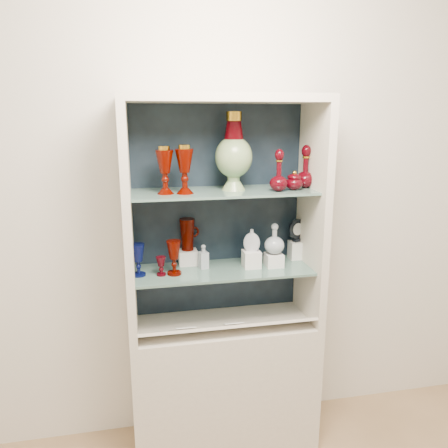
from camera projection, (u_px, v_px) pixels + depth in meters
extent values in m
cube|color=white|center=(216.00, 197.00, 2.42)|extent=(3.50, 0.02, 2.80)
cube|color=beige|center=(224.00, 383.00, 2.46)|extent=(1.00, 0.40, 0.75)
cube|color=black|center=(217.00, 211.00, 2.41)|extent=(0.98, 0.02, 1.15)
cube|color=beige|center=(128.00, 224.00, 2.14)|extent=(0.04, 0.40, 1.15)
cube|color=beige|center=(312.00, 215.00, 2.32)|extent=(0.04, 0.40, 1.15)
cube|color=beige|center=(224.00, 98.00, 2.08)|extent=(1.00, 0.40, 0.04)
cube|color=slate|center=(223.00, 270.00, 2.31)|extent=(0.92, 0.34, 0.01)
cube|color=slate|center=(223.00, 192.00, 2.21)|extent=(0.92, 0.34, 0.01)
cube|color=beige|center=(228.00, 326.00, 2.26)|extent=(0.92, 0.17, 0.09)
cube|color=white|center=(233.00, 323.00, 2.26)|extent=(0.10, 0.06, 0.03)
cube|color=white|center=(186.00, 328.00, 2.21)|extent=(0.10, 0.06, 0.03)
cube|color=silver|center=(188.00, 257.00, 2.38)|extent=(0.10, 0.10, 0.08)
cube|color=silver|center=(251.00, 259.00, 2.33)|extent=(0.09, 0.09, 0.09)
cube|color=silver|center=(274.00, 260.00, 2.35)|extent=(0.09, 0.09, 0.07)
cube|color=silver|center=(296.00, 250.00, 2.47)|extent=(0.08, 0.08, 0.10)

